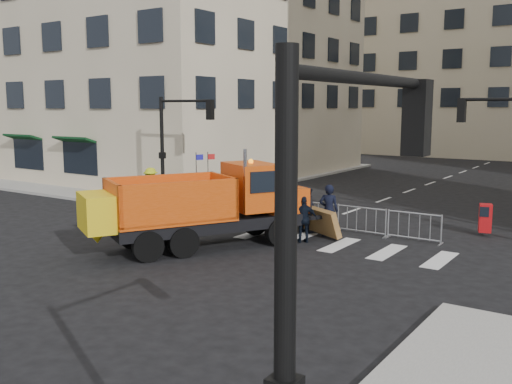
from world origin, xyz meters
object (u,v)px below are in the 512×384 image
Objects in this scene: cop_a at (329,211)px; worker at (151,187)px; plow_truck at (200,204)px; newspaper_box at (485,218)px; cop_b at (307,210)px; cop_c at (304,219)px.

cop_a is 9.67m from worker.
newspaper_box is at bearing -17.00° from plow_truck.
plow_truck reaches higher than cop_a.
cop_b is 6.83m from newspaper_box.
plow_truck is 3.85m from cop_c.
plow_truck is 10.95m from newspaper_box.
newspaper_box is (5.25, 4.85, -0.16)m from cop_c.
cop_b is 8.60m from worker.
plow_truck is at bearing 91.79° from cop_b.
plow_truck is 5.07m from cop_a.
worker reaches higher than cop_c.
plow_truck is at bearing 36.75° from cop_a.
cop_c is at bearing -14.54° from plow_truck.
cop_b reaches higher than cop_c.
cop_a is 1.41m from cop_c.
cop_b is 1.64× the size of newspaper_box.
worker reaches higher than cop_a.
worker is (-9.66, 0.30, 0.09)m from cop_a.
worker is at bearing -19.60° from cop_a.
cop_b is 1.05× the size of cop_c.
newspaper_box is (14.60, 3.19, -0.40)m from worker.
cop_a reaches higher than cop_c.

